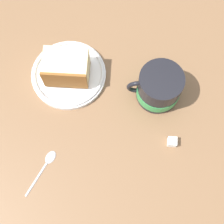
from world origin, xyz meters
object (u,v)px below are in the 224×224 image
small_plate (69,74)px  sugar_cube (172,142)px  teaspoon (46,163)px  tea_mug (159,88)px  cake_slice (66,68)px

small_plate → sugar_cube: same height
small_plate → teaspoon: size_ratio=1.58×
tea_mug → teaspoon: 29.53cm
cake_slice → tea_mug: 20.98cm
sugar_cube → small_plate: bearing=-174.4°
cake_slice → teaspoon: size_ratio=1.10×
small_plate → sugar_cube: bearing=5.6°
sugar_cube → teaspoon: bearing=-129.8°
tea_mug → teaspoon: tea_mug is taller
small_plate → cake_slice: bearing=-52.8°
teaspoon → sugar_cube: bearing=50.2°
cake_slice → tea_mug: (18.48, 9.90, -0.62)cm
small_plate → tea_mug: 21.24cm
cake_slice → sugar_cube: (28.10, 2.97, -3.66)cm
cake_slice → sugar_cube: 28.49cm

